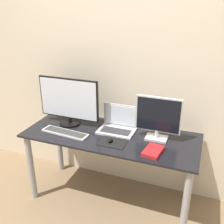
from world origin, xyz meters
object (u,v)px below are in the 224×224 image
at_px(book, 153,151).
at_px(monitor_right, 158,118).
at_px(laptop, 118,124).
at_px(keyboard, 65,133).
at_px(monitor_left, 69,101).
at_px(mouse, 110,140).

bearing_deg(book, monitor_right, 95.31).
height_order(laptop, keyboard, laptop).
height_order(monitor_left, mouse, monitor_left).
height_order(mouse, book, mouse).
relative_size(monitor_left, book, 2.82).
bearing_deg(keyboard, book, -2.43).
bearing_deg(monitor_right, laptop, 173.35).
xyz_separation_m(mouse, book, (0.38, -0.03, -0.01)).
bearing_deg(mouse, monitor_left, 158.09).
relative_size(monitor_right, mouse, 6.50).
bearing_deg(keyboard, monitor_left, 106.31).
bearing_deg(monitor_left, book, -14.73).
height_order(monitor_right, book, monitor_right).
height_order(monitor_left, keyboard, monitor_left).
distance_m(keyboard, mouse, 0.45).
relative_size(monitor_right, laptop, 1.17).
bearing_deg(laptop, mouse, -85.86).
distance_m(laptop, book, 0.49).
bearing_deg(laptop, monitor_right, -6.65).
xyz_separation_m(monitor_right, book, (0.02, -0.23, -0.19)).
xyz_separation_m(monitor_left, mouse, (0.51, -0.20, -0.22)).
height_order(monitor_right, laptop, monitor_right).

